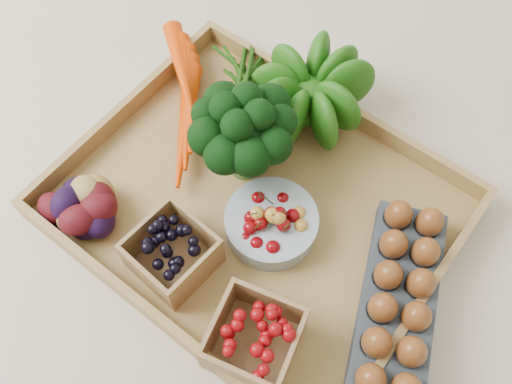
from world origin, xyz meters
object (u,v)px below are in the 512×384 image
Objects in this scene: egg_carton at (397,302)px; cherry_bowl at (271,223)px; tray at (256,208)px; broccoli at (243,146)px.

cherry_bowl is at bearing 160.73° from egg_carton.
tray is 0.10m from broccoli.
broccoli is 0.56× the size of egg_carton.
broccoli reaches higher than cherry_bowl.
broccoli is (-0.06, 0.04, 0.07)m from tray.
cherry_bowl is at bearing -21.47° from tray.
tray is 0.05m from cherry_bowl.
tray is 4.06× the size of cherry_bowl.
cherry_bowl is (0.04, -0.02, 0.03)m from tray.
egg_carton is at bearing -1.07° from tray.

